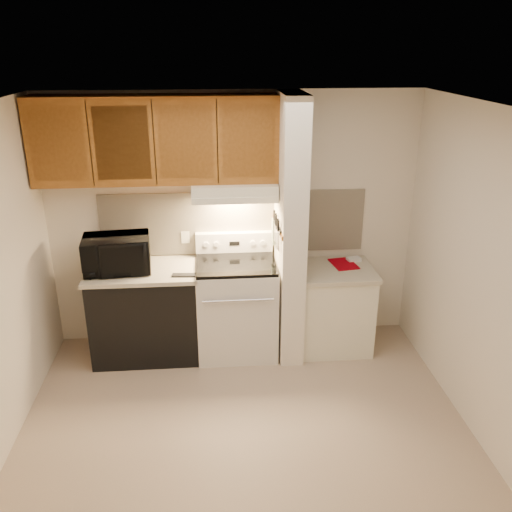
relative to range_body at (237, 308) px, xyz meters
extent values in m
plane|color=tan|center=(0.00, -1.16, -0.46)|extent=(3.60, 3.60, 0.00)
plane|color=white|center=(0.00, -1.16, 2.04)|extent=(3.60, 3.60, 0.00)
cube|color=silver|center=(0.00, 0.34, 0.79)|extent=(3.60, 2.50, 0.02)
cube|color=silver|center=(1.80, -1.16, 0.79)|extent=(0.02, 3.00, 2.50)
cube|color=beige|center=(0.00, 0.33, 0.78)|extent=(2.60, 0.02, 0.63)
cube|color=silver|center=(0.00, 0.00, 0.00)|extent=(0.76, 0.65, 0.92)
cube|color=black|center=(0.00, -0.32, 0.04)|extent=(0.50, 0.01, 0.30)
cylinder|color=silver|center=(0.00, -0.35, 0.26)|extent=(0.65, 0.02, 0.02)
cube|color=black|center=(0.00, 0.00, 0.48)|extent=(0.74, 0.64, 0.03)
cube|color=silver|center=(0.00, 0.28, 0.59)|extent=(0.76, 0.08, 0.20)
cube|color=black|center=(0.00, 0.24, 0.59)|extent=(0.10, 0.01, 0.04)
cylinder|color=silver|center=(-0.28, 0.24, 0.59)|extent=(0.05, 0.02, 0.05)
cylinder|color=silver|center=(-0.18, 0.24, 0.59)|extent=(0.05, 0.02, 0.05)
cylinder|color=silver|center=(0.18, 0.24, 0.59)|extent=(0.05, 0.02, 0.05)
cylinder|color=silver|center=(0.28, 0.24, 0.59)|extent=(0.05, 0.02, 0.05)
cube|color=black|center=(-0.88, 0.01, -0.03)|extent=(1.00, 0.63, 0.87)
cube|color=beige|center=(-0.88, 0.01, 0.43)|extent=(1.04, 0.67, 0.04)
cube|color=black|center=(-0.48, -0.19, 0.46)|extent=(0.23, 0.09, 0.02)
cylinder|color=#216052|center=(-1.23, 0.23, 0.49)|extent=(0.11, 0.11, 0.09)
cube|color=white|center=(-0.48, 0.32, 0.64)|extent=(0.08, 0.01, 0.12)
imported|color=black|center=(-1.10, -0.01, 0.62)|extent=(0.64, 0.46, 0.33)
cube|color=white|center=(0.51, -0.01, 0.79)|extent=(0.22, 0.70, 2.50)
cube|color=#955820|center=(0.39, -0.01, 0.84)|extent=(0.01, 0.70, 0.04)
cube|color=black|center=(0.39, -0.06, 0.86)|extent=(0.02, 0.42, 0.04)
cube|color=silver|center=(0.38, -0.21, 0.76)|extent=(0.01, 0.03, 0.16)
cylinder|color=black|center=(0.38, -0.20, 0.91)|extent=(0.02, 0.02, 0.10)
cube|color=silver|center=(0.38, -0.13, 0.75)|extent=(0.01, 0.04, 0.18)
cylinder|color=black|center=(0.38, -0.15, 0.91)|extent=(0.02, 0.02, 0.10)
cube|color=silver|center=(0.38, -0.07, 0.74)|extent=(0.01, 0.04, 0.20)
cylinder|color=black|center=(0.38, -0.04, 0.91)|extent=(0.02, 0.02, 0.10)
cube|color=silver|center=(0.38, 0.02, 0.76)|extent=(0.01, 0.04, 0.16)
cylinder|color=black|center=(0.38, 0.01, 0.91)|extent=(0.02, 0.02, 0.10)
cube|color=silver|center=(0.38, 0.11, 0.75)|extent=(0.01, 0.04, 0.18)
cylinder|color=black|center=(0.38, 0.12, 0.91)|extent=(0.02, 0.02, 0.10)
cube|color=gray|center=(0.38, 0.17, 0.73)|extent=(0.03, 0.10, 0.25)
cube|color=white|center=(0.97, -0.01, -0.06)|extent=(0.70, 0.60, 0.81)
cube|color=beige|center=(0.97, -0.01, 0.37)|extent=(0.74, 0.64, 0.04)
cube|color=#96000C|center=(1.07, 0.09, 0.40)|extent=(0.27, 0.33, 0.01)
cube|color=white|center=(1.19, 0.17, 0.41)|extent=(0.15, 0.12, 0.04)
cube|color=white|center=(0.00, 0.12, 1.17)|extent=(0.78, 0.44, 0.15)
cube|color=white|center=(0.00, -0.08, 1.12)|extent=(0.78, 0.04, 0.06)
cube|color=#955820|center=(-0.69, 0.17, 1.62)|extent=(2.18, 0.33, 0.77)
cube|color=#955820|center=(-1.51, 0.01, 1.62)|extent=(0.46, 0.01, 0.63)
cube|color=black|center=(-1.23, 0.01, 1.62)|extent=(0.01, 0.01, 0.73)
cube|color=#955820|center=(-0.96, 0.01, 1.62)|extent=(0.46, 0.01, 0.63)
cube|color=black|center=(-0.69, 0.01, 1.62)|extent=(0.01, 0.01, 0.73)
cube|color=#955820|center=(-0.42, 0.01, 1.62)|extent=(0.46, 0.01, 0.63)
cube|color=black|center=(-0.14, 0.01, 1.62)|extent=(0.01, 0.01, 0.73)
cube|color=#955820|center=(0.13, 0.01, 1.62)|extent=(0.46, 0.01, 0.63)
camera|label=1|loc=(-0.21, -4.75, 2.44)|focal=38.00mm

